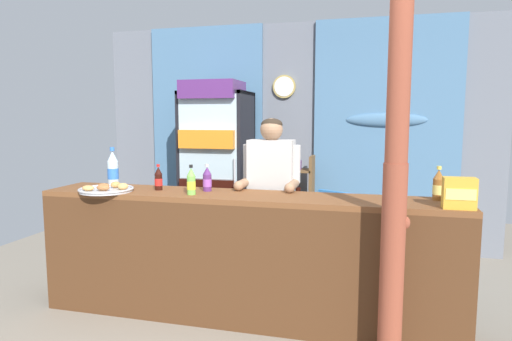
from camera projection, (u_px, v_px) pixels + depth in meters
ground_plane at (260, 292)px, 3.95m from camera, size 6.85×6.85×0.00m
back_wall_curtained at (293, 132)px, 5.34m from camera, size 4.77×0.22×2.67m
stall_counter at (240, 248)px, 3.29m from camera, size 3.21×0.50×0.98m
timber_post at (396, 172)px, 2.64m from camera, size 0.17×0.15×2.58m
drink_fridge at (216, 160)px, 5.06m from camera, size 0.75×0.70×1.97m
bottle_shelf_rack at (292, 202)px, 5.08m from camera, size 0.48×0.28×1.13m
plastic_lawn_chair at (344, 227)px, 4.33m from camera, size 0.60×0.60×0.86m
shopkeeper at (271, 187)px, 3.72m from camera, size 0.49×0.42×1.56m
soda_bottle_water at (113, 169)px, 3.78m from camera, size 0.09×0.09×0.33m
soda_bottle_grape_soda at (207, 180)px, 3.49m from camera, size 0.07×0.07×0.22m
soda_bottle_cola at (158, 179)px, 3.54m from camera, size 0.06×0.06×0.21m
soda_bottle_iced_tea at (438, 186)px, 3.10m from camera, size 0.08×0.08×0.24m
soda_bottle_lime_soda at (191, 182)px, 3.33m from camera, size 0.07×0.07×0.23m
snack_box_choco_powder at (459, 193)px, 2.81m from camera, size 0.20×0.11×0.20m
pastry_tray at (107, 189)px, 3.47m from camera, size 0.42×0.42×0.07m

